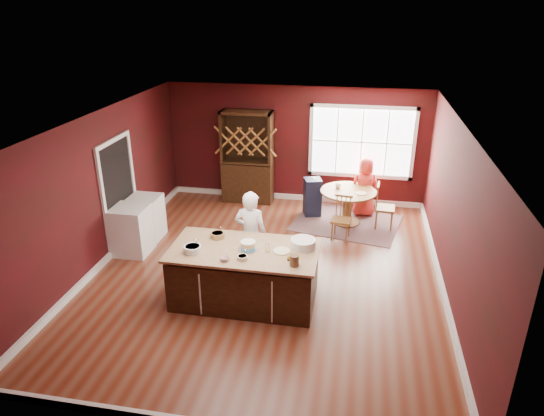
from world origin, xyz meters
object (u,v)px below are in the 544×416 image
Objects in this scene: chair_south at (341,218)px; toddler at (315,180)px; kitchen_island at (245,276)px; washer at (132,230)px; chair_north at (361,191)px; chair_east at (385,206)px; dining_table at (348,200)px; high_chair at (312,196)px; seated_woman at (365,187)px; dryer at (146,217)px; baker at (251,235)px; hutch at (247,157)px; layer_cake at (248,245)px.

toddler is (-0.66, 1.12, 0.36)m from chair_south.
kitchen_island is 2.72m from washer.
chair_north is at bearing 34.16° from washer.
chair_east is 1.01m from chair_north.
dining_table is at bearing 87.66° from chair_east.
chair_north is 1.03× the size of high_chair.
kitchen_island is at bearing -118.91° from high_chair.
washer is at bearing 18.01° from seated_woman.
seated_woman reaches higher than dryer.
seated_woman is 4.70m from dryer.
kitchen_island is at bearing -25.42° from washer.
seated_woman reaches higher than dining_table.
toddler is (-1.03, -0.46, 0.36)m from chair_north.
baker reaches higher than dryer.
washer is at bearing -160.91° from high_chair.
chair_east reaches higher than dryer.
hutch is (-0.84, 3.35, 0.29)m from baker.
seated_woman is 1.43× the size of washer.
toddler is at bearing -7.35° from chair_north.
dining_table is 4.19m from dryer.
dining_table is at bearing 91.05° from chair_south.
chair_south is at bearing -35.89° from hutch.
kitchen_island is 4.18m from seated_woman.
washer is (-3.19, -2.41, -0.35)m from toddler.
chair_north reaches higher than dining_table.
seated_woman is at bearing -7.41° from hutch.
dining_table is at bearing 39.62° from chair_north.
seated_woman is 1.16m from high_chair.
chair_north is 0.98× the size of washer.
layer_cake is 0.36× the size of chair_north.
seated_woman is (0.06, -0.28, 0.21)m from chair_north.
washer reaches higher than dryer.
seated_woman reaches higher than chair_north.
layer_cake is at bearing 51.86° from seated_woman.
dining_table is 0.78m from chair_east.
baker is 1.74× the size of chair_north.
kitchen_island is 0.84m from baker.
baker reaches higher than dining_table.
high_chair is (0.63, 3.53, -0.54)m from layer_cake.
hutch is (-2.38, 0.88, 0.54)m from dining_table.
hutch reaches higher than chair_east.
kitchen_island is 3.60m from high_chair.
kitchen_island is at bearing -111.45° from chair_south.
seated_woman is 1.50× the size of dryer.
hutch is 2.85m from dryer.
chair_north is 4.77m from dryer.
chair_east is at bearing 112.70° from seated_woman.
washer is at bearing 154.58° from kitchen_island.
chair_south is (-0.09, -0.77, -0.08)m from dining_table.
layer_cake is (0.13, -0.75, 0.20)m from baker.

